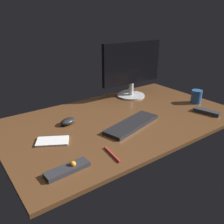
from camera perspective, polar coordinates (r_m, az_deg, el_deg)
The scene contains 9 objects.
desk at distance 147.27cm, azimuth 2.22°, elevation -1.79°, with size 140.00×84.00×2.00cm, color brown.
monitor at distance 179.12cm, azimuth 4.63°, elevation 10.48°, with size 48.60×20.61×39.93cm.
keyboard at distance 137.22cm, azimuth 4.66°, elevation -2.85°, with size 37.01×11.70×1.98cm, color black.
computer_mouse at distance 140.60cm, azimuth -10.26°, elevation -2.16°, with size 9.62×5.91×3.52cm, color black.
media_remote at distance 102.28cm, azimuth -10.28°, elevation -12.93°, with size 19.01×6.42×3.61cm.
tv_remote at distance 164.09cm, azimuth 21.23°, elevation 0.06°, with size 16.14×4.56×2.26cm, color #2D2D33.
coffee_mug at distance 179.29cm, azimuth 19.10°, elevation 3.42°, with size 7.23×7.23×9.18cm, color #28518C.
notepad at distance 124.20cm, azimuth -13.71°, elevation -6.65°, with size 15.44×9.01×1.00cm, color white.
pen at distance 110.63cm, azimuth -0.00°, elevation -9.86°, with size 0.98×0.98×13.65cm, color red.
Camera 1 is at (-83.28, -104.99, 62.08)cm, focal length 39.16 mm.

